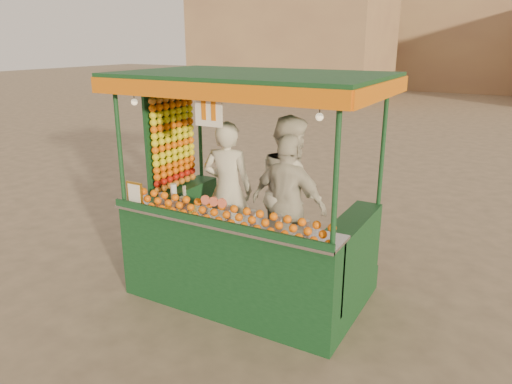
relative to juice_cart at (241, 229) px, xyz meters
The scene contains 7 objects.
ground 0.92m from the juice_cart, 64.04° to the left, with size 90.00×90.00×0.00m, color brown.
building_left 22.20m from the juice_cart, 113.71° to the left, with size 10.00×6.00×6.00m, color tan.
building_center 30.41m from the juice_cart, 93.57° to the left, with size 14.00×7.00×7.00m, color tan.
juice_cart is the anchor object (origin of this frame).
vendor_left 0.65m from the juice_cart, 139.07° to the left, with size 0.73×0.56×1.79m.
vendor_middle 0.77m from the juice_cart, 53.85° to the left, with size 1.14×1.17×1.90m.
vendor_right 0.64m from the juice_cart, 34.88° to the left, with size 1.03×0.50×1.71m.
Camera 1 is at (2.67, -4.83, 3.06)m, focal length 33.54 mm.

